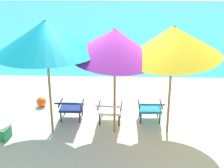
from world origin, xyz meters
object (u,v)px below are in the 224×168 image
Objects in this scene: lounge_chair_right at (151,107)px; beach_umbrella_right at (173,42)px; beach_umbrella_left at (46,37)px; lounge_chair_center at (109,109)px; beach_ball at (41,102)px; lounge_chair_left at (70,106)px; beach_umbrella_center at (115,44)px.

beach_umbrella_right is at bearing -50.33° from lounge_chair_right.
beach_umbrella_right is (2.52, 0.08, -0.10)m from beach_umbrella_left.
lounge_chair_right is 0.33× the size of beach_umbrella_right.
lounge_chair_center is 2.10m from beach_umbrella_right.
beach_umbrella_left is at bearing -67.20° from beach_ball.
lounge_chair_left is 1.22m from beach_ball.
beach_umbrella_left is (-0.33, -0.49, 1.73)m from lounge_chair_left.
lounge_chair_center is 2.03m from beach_ball.
beach_umbrella_right reaches higher than lounge_chair_left.
beach_umbrella_left is 1.13× the size of beach_umbrella_center.
beach_umbrella_center is at bearing -23.47° from lounge_chair_left.
beach_umbrella_right is at bearing -21.67° from beach_ball.
lounge_chair_right is 0.35× the size of beach_umbrella_center.
beach_umbrella_center is (1.03, -0.45, 1.60)m from lounge_chair_left.
lounge_chair_right is 1.85m from beach_umbrella_center.
lounge_chair_left is 1.95m from beach_umbrella_center.
beach_ball is (-3.07, 1.22, -1.91)m from beach_umbrella_right.
lounge_chair_left is 0.35× the size of beach_umbrella_center.
lounge_chair_right is at bearing 129.67° from beach_umbrella_right.
beach_umbrella_left is 1.37m from beach_umbrella_center.
lounge_chair_center is 1.02× the size of lounge_chair_right.
beach_ball is (-2.72, 0.80, -0.28)m from lounge_chair_right.
lounge_chair_left is 3.48× the size of beach_ball.
beach_umbrella_left reaches higher than beach_ball.
lounge_chair_center is at bearing -172.88° from lounge_chair_right.
lounge_chair_left is at bearing 173.15° from lounge_chair_center.
lounge_chair_right is 1.72m from beach_umbrella_right.
lounge_chair_right is at bearing 7.12° from lounge_chair_center.
lounge_chair_center is 3.56× the size of beach_ball.
lounge_chair_left and lounge_chair_center have the same top height.
beach_umbrella_right is at bearing 2.01° from beach_umbrella_center.
beach_umbrella_left reaches higher than lounge_chair_left.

